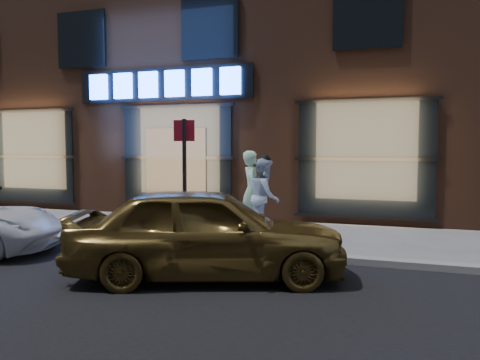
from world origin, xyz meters
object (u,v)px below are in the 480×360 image
Objects in this scene: sign_post at (184,171)px; man_cap at (265,196)px; gold_sedan at (207,232)px; man_bowtie at (252,190)px.

man_cap is at bearing 50.07° from sign_post.
gold_sedan is 1.64× the size of sign_post.
gold_sedan is (0.55, -3.97, -0.23)m from man_bowtie.
sign_post is (-0.56, -2.37, 0.54)m from man_bowtie.
gold_sedan is at bearing -68.15° from sign_post.
man_bowtie is 2.49m from sign_post.
man_bowtie is at bearing 32.32° from man_cap.
gold_sedan is (0.12, -3.53, -0.16)m from man_cap.
man_cap is 0.42× the size of gold_sedan.
man_bowtie reaches higher than man_cap.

